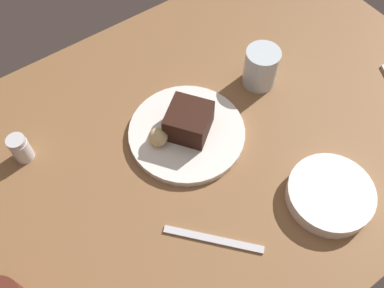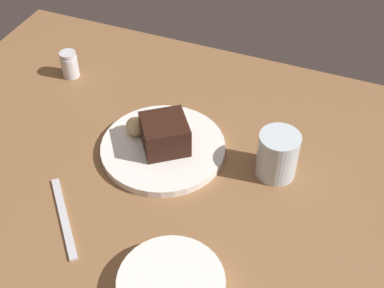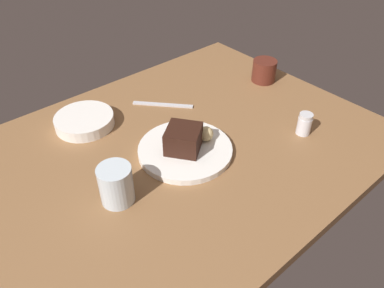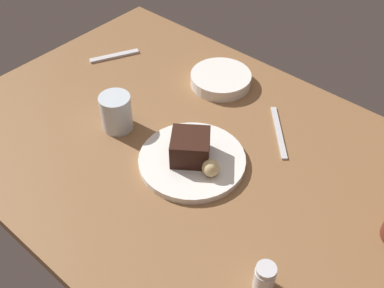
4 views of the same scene
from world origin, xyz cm
name	(u,v)px [view 1 (image 1 of 4)]	position (x,y,z in cm)	size (l,w,h in cm)	color
dining_table	(211,139)	(0.00, 0.00, 1.50)	(120.00, 84.00, 3.00)	brown
dessert_plate	(187,133)	(-4.20, 3.16, 3.82)	(25.02, 25.02, 1.64)	white
chocolate_cake_slice	(189,121)	(-3.66, 3.17, 7.80)	(8.60, 8.67, 6.32)	black
bread_roll	(158,137)	(-10.63, 4.20, 6.65)	(4.01, 4.01, 4.01)	#DBC184
salt_shaker	(20,148)	(-34.91, 18.44, 6.17)	(3.97, 3.97, 6.43)	silver
water_glass	(261,67)	(18.28, 5.89, 7.72)	(7.79, 7.79, 9.43)	silver
side_bowl	(330,195)	(9.95, -25.25, 4.65)	(16.91, 16.91, 3.31)	white
butter_knife	(213,239)	(-13.65, -18.97, 3.25)	(19.00, 1.40, 0.50)	silver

